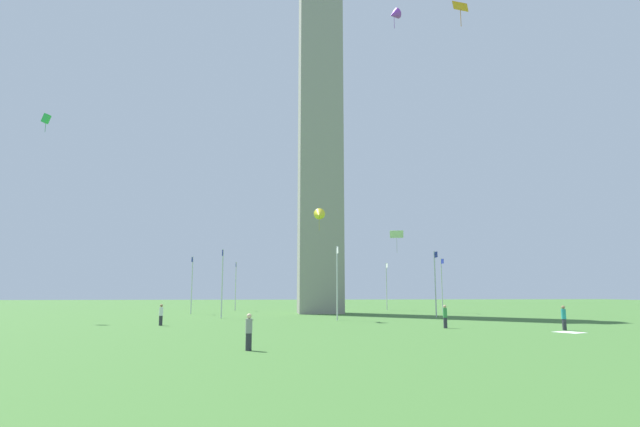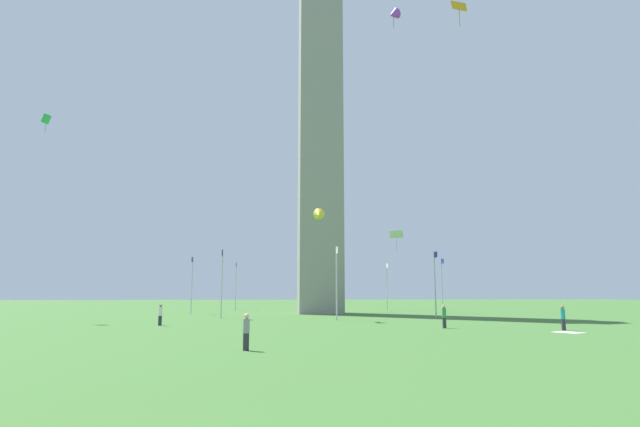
% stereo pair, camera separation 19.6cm
% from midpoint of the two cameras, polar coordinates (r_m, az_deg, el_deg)
% --- Properties ---
extents(ground_plane, '(260.00, 260.00, 0.00)m').
position_cam_midpoint_polar(ground_plane, '(67.49, -0.08, -11.17)').
color(ground_plane, '#3D6B2D').
extents(obelisk_monument, '(5.74, 5.74, 52.18)m').
position_cam_midpoint_polar(obelisk_monument, '(71.38, -0.08, 10.26)').
color(obelisk_monument, gray).
rests_on(obelisk_monument, ground).
extents(flagpole_n, '(1.12, 0.14, 7.33)m').
position_cam_midpoint_polar(flagpole_n, '(50.93, 1.82, -7.36)').
color(flagpole_n, silver).
rests_on(flagpole_n, ground).
extents(flagpole_ne, '(1.12, 0.14, 7.33)m').
position_cam_midpoint_polar(flagpole_ne, '(58.35, 12.75, -7.34)').
color(flagpole_ne, silver).
rests_on(flagpole_ne, ground).
extents(flagpole_e, '(1.12, 0.14, 7.33)m').
position_cam_midpoint_polar(flagpole_e, '(71.00, 13.47, -7.55)').
color(flagpole_e, silver).
rests_on(flagpole_e, ground).
extents(flagpole_se, '(1.12, 0.14, 7.33)m').
position_cam_midpoint_polar(flagpole_se, '(80.91, 7.43, -7.85)').
color(flagpole_se, silver).
rests_on(flagpole_se, ground).
extents(flagpole_s, '(1.12, 0.14, 7.33)m').
position_cam_midpoint_polar(flagpole_s, '(83.89, -1.24, -7.95)').
color(flagpole_s, silver).
rests_on(flagpole_s, ground).
extents(flagpole_sw, '(1.12, 0.14, 7.33)m').
position_cam_midpoint_polar(flagpole_sw, '(78.91, -9.53, -7.78)').
color(flagpole_sw, silver).
rests_on(flagpole_sw, ground).
extents(flagpole_w, '(1.12, 0.14, 7.33)m').
position_cam_midpoint_polar(flagpole_w, '(67.75, -14.29, -7.47)').
color(flagpole_w, silver).
rests_on(flagpole_w, ground).
extents(flagpole_nw, '(1.12, 0.14, 7.33)m').
position_cam_midpoint_polar(flagpole_nw, '(55.54, -11.04, -7.33)').
color(flagpole_nw, silver).
rests_on(flagpole_nw, ground).
extents(person_teal_shirt, '(0.32, 0.32, 1.76)m').
position_cam_midpoint_polar(person_teal_shirt, '(41.43, 25.61, -10.55)').
color(person_teal_shirt, '#2D2D38').
rests_on(person_teal_shirt, ground).
extents(person_white_shirt, '(0.32, 0.32, 1.75)m').
position_cam_midpoint_polar(person_white_shirt, '(44.84, -17.57, -10.81)').
color(person_white_shirt, '#2D2D38').
rests_on(person_white_shirt, ground).
extents(person_green_shirt, '(0.32, 0.32, 1.76)m').
position_cam_midpoint_polar(person_green_shirt, '(40.86, 13.75, -11.19)').
color(person_green_shirt, '#2D2D38').
rests_on(person_green_shirt, ground).
extents(person_gray_shirt, '(0.32, 0.32, 1.72)m').
position_cam_midpoint_polar(person_gray_shirt, '(24.85, -8.24, -13.06)').
color(person_gray_shirt, '#2D2D38').
rests_on(person_gray_shirt, ground).
extents(kite_yellow_delta, '(1.49, 1.33, 2.32)m').
position_cam_midpoint_polar(kite_yellow_delta, '(51.20, -0.20, -0.13)').
color(kite_yellow_delta, yellow).
extents(kite_purple_delta, '(1.40, 1.57, 2.11)m').
position_cam_midpoint_polar(kite_purple_delta, '(52.94, 8.21, 21.27)').
color(kite_purple_delta, purple).
extents(kite_green_box, '(0.71, 0.95, 2.07)m').
position_cam_midpoint_polar(kite_green_box, '(62.83, -28.50, 9.35)').
color(kite_green_box, green).
extents(kite_orange_diamond, '(1.43, 1.40, 1.76)m').
position_cam_midpoint_polar(kite_orange_diamond, '(39.81, 15.35, 21.47)').
color(kite_orange_diamond, orange).
extents(kite_white_diamond, '(1.67, 1.78, 2.44)m').
position_cam_midpoint_polar(kite_white_diamond, '(57.22, 8.51, -2.38)').
color(kite_white_diamond, white).
extents(picnic_blanket_near_first_person, '(2.22, 2.02, 0.01)m').
position_cam_midpoint_polar(picnic_blanket_near_first_person, '(39.52, 26.11, -11.90)').
color(picnic_blanket_near_first_person, white).
rests_on(picnic_blanket_near_first_person, ground).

